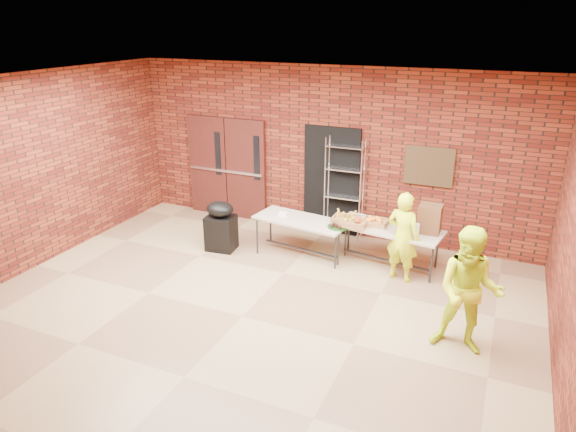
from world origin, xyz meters
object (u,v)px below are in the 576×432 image
(wire_rack, at_px, (344,189))
(coffee_dispenser, at_px, (430,219))
(volunteer_woman, at_px, (403,237))
(volunteer_man, at_px, (469,292))
(table_right, at_px, (389,231))
(covered_grill, at_px, (221,226))
(table_left, at_px, (301,222))

(wire_rack, relative_size, coffee_dispenser, 4.14)
(volunteer_woman, relative_size, volunteer_man, 0.89)
(table_right, relative_size, covered_grill, 1.99)
(table_left, bearing_deg, covered_grill, -158.12)
(wire_rack, relative_size, volunteer_man, 1.16)
(coffee_dispenser, bearing_deg, volunteer_woman, -128.67)
(covered_grill, bearing_deg, table_left, 8.09)
(table_left, xyz_separation_m, covered_grill, (-1.43, -0.37, -0.16))
(coffee_dispenser, bearing_deg, covered_grill, -170.58)
(volunteer_man, bearing_deg, covered_grill, 162.55)
(volunteer_man, bearing_deg, table_right, 127.19)
(table_left, height_order, coffee_dispenser, coffee_dispenser)
(wire_rack, bearing_deg, table_right, -41.15)
(covered_grill, bearing_deg, table_right, 3.61)
(coffee_dispenser, bearing_deg, volunteer_man, -67.79)
(wire_rack, distance_m, table_left, 1.21)
(table_left, relative_size, coffee_dispenser, 3.69)
(table_left, height_order, volunteer_man, volunteer_man)
(coffee_dispenser, distance_m, covered_grill, 3.66)
(volunteer_woman, distance_m, volunteer_man, 1.95)
(table_right, distance_m, volunteer_man, 2.41)
(table_left, distance_m, coffee_dispenser, 2.19)
(wire_rack, height_order, coffee_dispenser, wire_rack)
(volunteer_woman, bearing_deg, volunteer_man, 140.29)
(volunteer_woman, height_order, volunteer_man, volunteer_man)
(table_right, distance_m, covered_grill, 3.00)
(table_left, xyz_separation_m, volunteer_woman, (1.82, -0.19, 0.12))
(coffee_dispenser, xyz_separation_m, volunteer_woman, (-0.33, -0.42, -0.21))
(coffee_dispenser, relative_size, volunteer_woman, 0.32)
(covered_grill, relative_size, volunteer_man, 0.55)
(table_right, bearing_deg, volunteer_man, -45.38)
(wire_rack, bearing_deg, covered_grill, -142.74)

